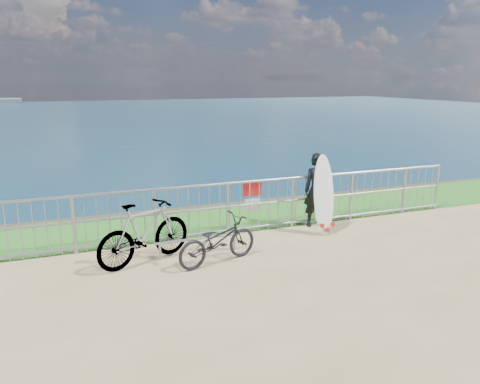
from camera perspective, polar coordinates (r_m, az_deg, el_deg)
name	(u,v)px	position (r m, az deg, el deg)	size (l,w,h in m)	color
grass_strip	(232,217)	(10.97, -0.96, -3.12)	(120.00, 120.00, 0.00)	#236A1D
railing	(251,206)	(9.83, 1.33, -1.66)	(10.06, 0.10, 1.13)	#95989D
surfer	(318,190)	(10.30, 9.44, 0.20)	(0.59, 0.39, 1.63)	black
surfboard	(324,198)	(9.84, 10.19, -0.72)	(0.50, 0.45, 1.67)	white
bicycle_near	(218,241)	(8.25, -2.75, -5.93)	(0.55, 1.59, 0.83)	black
bicycle_far	(144,232)	(8.38, -11.57, -4.84)	(0.53, 1.86, 1.12)	black
bike_rack	(198,240)	(8.69, -5.13, -5.90)	(1.62, 0.05, 0.34)	#95989D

